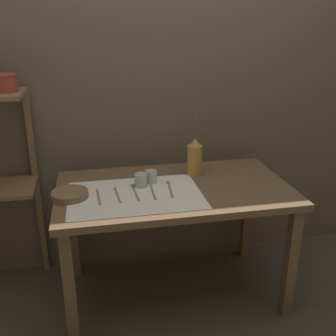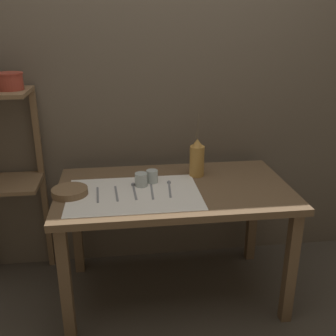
% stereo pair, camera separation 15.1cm
% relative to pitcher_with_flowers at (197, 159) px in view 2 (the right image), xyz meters
% --- Properties ---
extents(ground_plane, '(12.00, 12.00, 0.00)m').
position_rel_pitcher_with_flowers_xyz_m(ground_plane, '(-0.17, -0.16, -0.86)').
color(ground_plane, '#473F35').
extents(stone_wall_back, '(7.00, 0.06, 2.40)m').
position_rel_pitcher_with_flowers_xyz_m(stone_wall_back, '(-0.17, 0.34, 0.34)').
color(stone_wall_back, brown).
rests_on(stone_wall_back, ground_plane).
extents(wooden_table, '(1.36, 0.77, 0.75)m').
position_rel_pitcher_with_flowers_xyz_m(wooden_table, '(-0.17, -0.16, -0.20)').
color(wooden_table, brown).
rests_on(wooden_table, ground_plane).
extents(wooden_shelf_unit, '(0.44, 0.35, 1.29)m').
position_rel_pitcher_with_flowers_xyz_m(wooden_shelf_unit, '(-1.20, 0.16, 0.02)').
color(wooden_shelf_unit, brown).
rests_on(wooden_shelf_unit, ground_plane).
extents(linen_cloth, '(0.74, 0.50, 0.00)m').
position_rel_pitcher_with_flowers_xyz_m(linen_cloth, '(-0.40, -0.24, -0.11)').
color(linen_cloth, white).
rests_on(linen_cloth, wooden_table).
extents(pitcher_with_flowers, '(0.09, 0.09, 0.42)m').
position_rel_pitcher_with_flowers_xyz_m(pitcher_with_flowers, '(0.00, 0.00, 0.00)').
color(pitcher_with_flowers, '#B7843D').
rests_on(pitcher_with_flowers, wooden_table).
extents(wooden_bowl, '(0.20, 0.20, 0.04)m').
position_rel_pitcher_with_flowers_xyz_m(wooden_bowl, '(-0.76, -0.20, -0.09)').
color(wooden_bowl, brown).
rests_on(wooden_bowl, wooden_table).
extents(glass_tumbler_near, '(0.07, 0.07, 0.08)m').
position_rel_pitcher_with_flowers_xyz_m(glass_tumbler_near, '(-0.36, -0.13, -0.07)').
color(glass_tumbler_near, '#B7C1BC').
rests_on(glass_tumbler_near, wooden_table).
extents(glass_tumbler_far, '(0.07, 0.07, 0.08)m').
position_rel_pitcher_with_flowers_xyz_m(glass_tumbler_far, '(-0.29, -0.08, -0.07)').
color(glass_tumbler_far, '#B7C1BC').
rests_on(glass_tumbler_far, wooden_table).
extents(fork_inner, '(0.02, 0.21, 0.00)m').
position_rel_pitcher_with_flowers_xyz_m(fork_inner, '(-0.61, -0.23, -0.11)').
color(fork_inner, gray).
rests_on(fork_inner, wooden_table).
extents(fork_outer, '(0.02, 0.21, 0.00)m').
position_rel_pitcher_with_flowers_xyz_m(fork_outer, '(-0.50, -0.22, -0.11)').
color(fork_outer, gray).
rests_on(fork_outer, wooden_table).
extents(spoon_outer, '(0.03, 0.22, 0.02)m').
position_rel_pitcher_with_flowers_xyz_m(spoon_outer, '(-0.40, -0.16, -0.11)').
color(spoon_outer, gray).
rests_on(spoon_outer, wooden_table).
extents(knife_center, '(0.02, 0.21, 0.00)m').
position_rel_pitcher_with_flowers_xyz_m(knife_center, '(-0.30, -0.22, -0.11)').
color(knife_center, gray).
rests_on(knife_center, wooden_table).
extents(spoon_inner, '(0.04, 0.22, 0.02)m').
position_rel_pitcher_with_flowers_xyz_m(spoon_inner, '(-0.19, -0.15, -0.11)').
color(spoon_inner, gray).
rests_on(spoon_inner, wooden_table).
extents(metal_pot_small, '(0.16, 0.16, 0.10)m').
position_rel_pitcher_with_flowers_xyz_m(metal_pot_small, '(-1.08, 0.11, 0.48)').
color(metal_pot_small, '#9E3828').
rests_on(metal_pot_small, wooden_shelf_unit).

